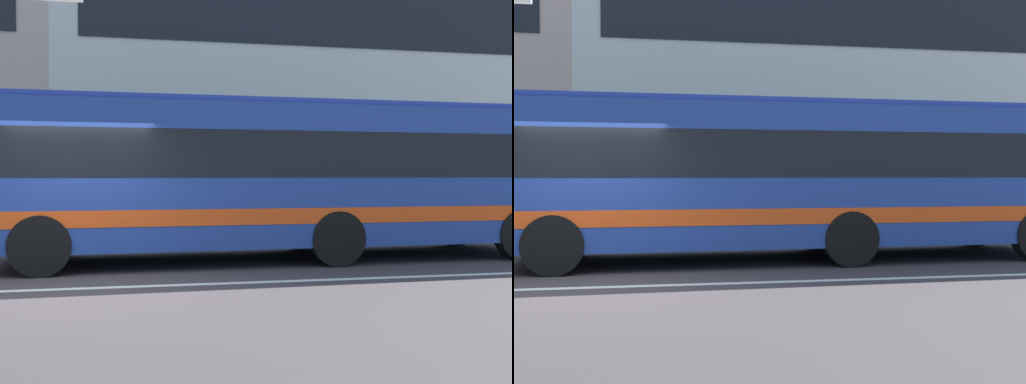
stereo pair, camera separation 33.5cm
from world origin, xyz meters
TOP-DOWN VIEW (x-y plane):
  - ground_plane at (0.00, 0.00)m, footprint 160.00×160.00m
  - lane_centre_line at (0.00, 0.00)m, footprint 60.00×0.16m
  - hedge_row_far at (-0.18, 6.31)m, footprint 21.35×1.10m
  - apartment_block_right at (9.36, 16.70)m, footprint 22.09×11.90m
  - transit_bus at (3.81, 2.48)m, footprint 10.91×2.88m

SIDE VIEW (x-z plane):
  - ground_plane at x=0.00m, z-range 0.00..0.00m
  - lane_centre_line at x=0.00m, z-range 0.00..0.01m
  - hedge_row_far at x=-0.18m, z-range 0.00..1.09m
  - transit_bus at x=3.81m, z-range 0.16..3.19m
  - apartment_block_right at x=9.36m, z-range 0.00..12.59m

